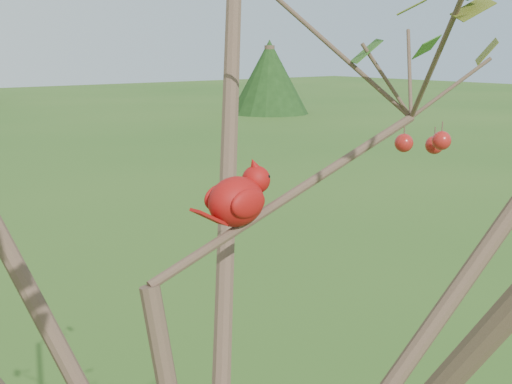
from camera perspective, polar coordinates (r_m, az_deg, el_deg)
crabapple_tree at (r=1.11m, az=-2.19°, el=-0.03°), size 2.35×2.05×2.95m
cardinal at (r=1.27m, az=-1.39°, el=-0.51°), size 0.19×0.10×0.13m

